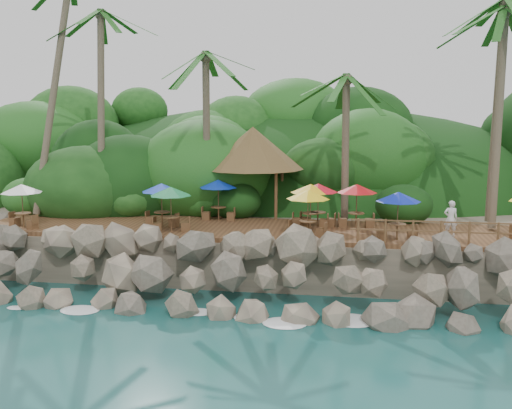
# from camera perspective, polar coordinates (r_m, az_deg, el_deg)

# --- Properties ---
(ground) EXTENTS (140.00, 140.00, 0.00)m
(ground) POSITION_cam_1_polar(r_m,az_deg,el_deg) (21.64, -2.52, -11.43)
(ground) COLOR #19514F
(ground) RESTS_ON ground
(land_base) EXTENTS (32.00, 25.20, 2.10)m
(land_base) POSITION_cam_1_polar(r_m,az_deg,el_deg) (36.67, 2.43, -1.20)
(land_base) COLOR gray
(land_base) RESTS_ON ground
(jungle_hill) EXTENTS (44.80, 28.00, 15.40)m
(jungle_hill) POSITION_cam_1_polar(r_m,az_deg,el_deg) (44.20, 3.52, -0.84)
(jungle_hill) COLOR #143811
(jungle_hill) RESTS_ON ground
(seawall) EXTENTS (29.00, 4.00, 2.30)m
(seawall) POSITION_cam_1_polar(r_m,az_deg,el_deg) (23.14, -1.55, -7.06)
(seawall) COLOR gray
(seawall) RESTS_ON ground
(terrace) EXTENTS (26.00, 5.00, 0.20)m
(terrace) POSITION_cam_1_polar(r_m,az_deg,el_deg) (26.72, 0.00, -2.54)
(terrace) COLOR brown
(terrace) RESTS_ON land_base
(jungle_foliage) EXTENTS (44.00, 16.00, 12.00)m
(jungle_foliage) POSITION_cam_1_polar(r_m,az_deg,el_deg) (35.90, 2.23, -3.13)
(jungle_foliage) COLOR #143811
(jungle_foliage) RESTS_ON ground
(foam_line) EXTENTS (25.20, 0.80, 0.06)m
(foam_line) POSITION_cam_1_polar(r_m,az_deg,el_deg) (21.90, -2.36, -11.09)
(foam_line) COLOR white
(foam_line) RESTS_ON ground
(palms) EXTENTS (28.01, 6.88, 13.87)m
(palms) POSITION_cam_1_polar(r_m,az_deg,el_deg) (29.01, 1.98, 18.01)
(palms) COLOR brown
(palms) RESTS_ON ground
(palapa) EXTENTS (5.35, 5.35, 4.60)m
(palapa) POSITION_cam_1_polar(r_m,az_deg,el_deg) (30.03, -0.32, 5.65)
(palapa) COLOR brown
(palapa) RESTS_ON ground
(dining_clusters) EXTENTS (24.44, 5.08, 2.04)m
(dining_clusters) POSITION_cam_1_polar(r_m,az_deg,el_deg) (26.26, -0.06, 1.22)
(dining_clusters) COLOR brown
(dining_clusters) RESTS_ON terrace
(railing) EXTENTS (8.30, 0.10, 1.00)m
(railing) POSITION_cam_1_polar(r_m,az_deg,el_deg) (24.37, 19.23, -2.49)
(railing) COLOR brown
(railing) RESTS_ON terrace
(waiter) EXTENTS (0.58, 0.38, 1.57)m
(waiter) POSITION_cam_1_polar(r_m,az_deg,el_deg) (26.12, 18.83, -1.32)
(waiter) COLOR silver
(waiter) RESTS_ON terrace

